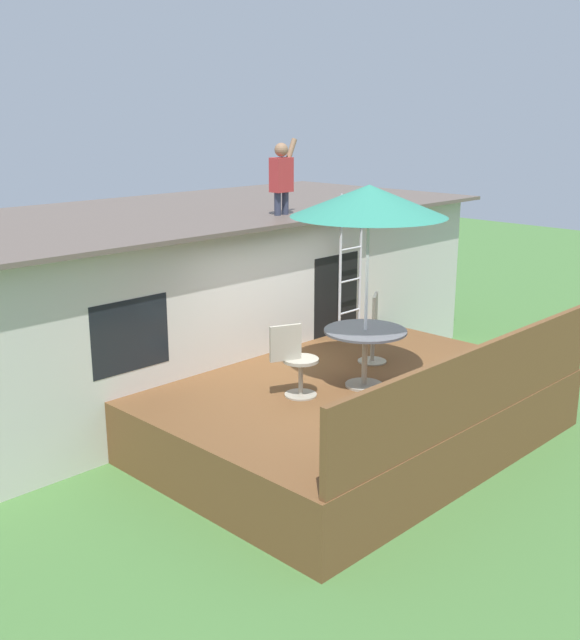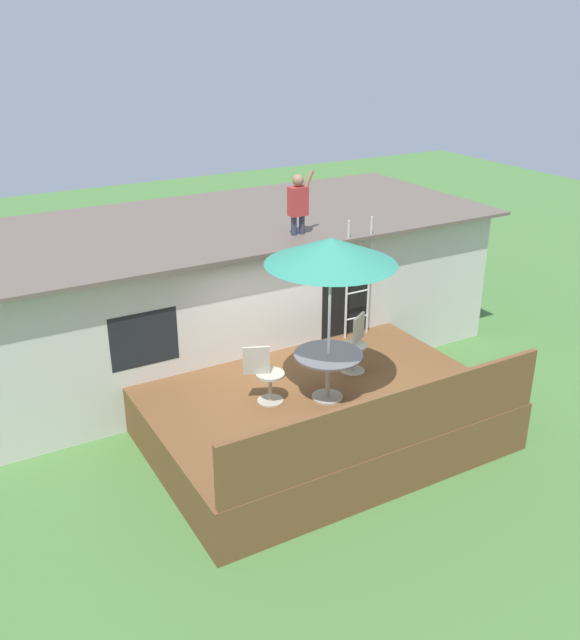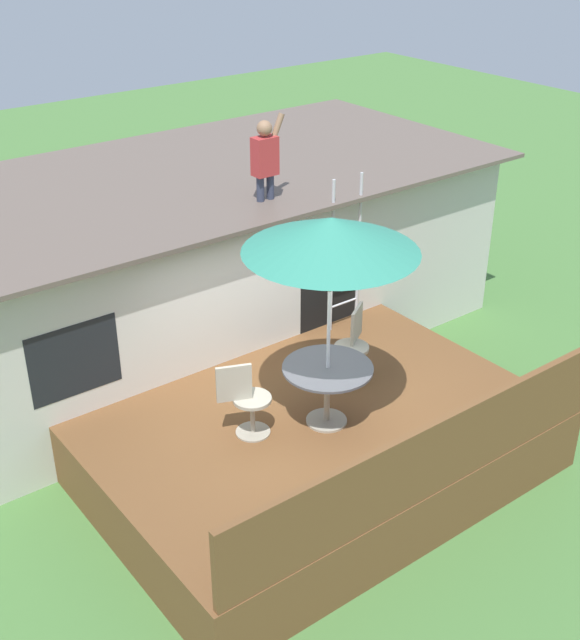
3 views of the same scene
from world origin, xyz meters
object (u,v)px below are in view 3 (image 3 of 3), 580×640
at_px(person_figure, 265,155).
at_px(patio_chair_left, 246,400).
at_px(patio_umbrella, 331,235).
at_px(patio_table, 327,379).
at_px(step_ladder, 345,254).
at_px(patio_chair_right, 353,345).

relative_size(person_figure, patio_chair_left, 1.21).
bearing_deg(patio_umbrella, patio_table, 0.00).
bearing_deg(step_ladder, patio_chair_right, -125.82).
bearing_deg(patio_chair_right, patio_umbrella, -0.00).
distance_m(patio_table, patio_umbrella, 1.76).
relative_size(patio_umbrella, patio_chair_left, 2.76).
relative_size(patio_umbrella, patio_chair_right, 2.76).
distance_m(patio_umbrella, step_ladder, 2.72).
xyz_separation_m(patio_table, patio_chair_right, (0.90, 0.58, -0.13)).
relative_size(step_ladder, patio_chair_left, 2.39).
xyz_separation_m(step_ladder, patio_chair_right, (-0.81, -1.13, -0.64)).
bearing_deg(step_ladder, person_figure, 145.17).
distance_m(patio_table, patio_chair_left, 0.96).
bearing_deg(patio_umbrella, person_figure, 70.28).
relative_size(patio_table, step_ladder, 0.47).
xyz_separation_m(step_ladder, person_figure, (-0.88, 0.61, 1.40)).
distance_m(patio_umbrella, person_figure, 2.46).
relative_size(patio_table, person_figure, 0.94).
height_order(patio_table, patio_chair_right, patio_chair_right).
relative_size(patio_umbrella, person_figure, 2.29).
height_order(step_ladder, patio_chair_right, step_ladder).
bearing_deg(step_ladder, patio_table, -135.09).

